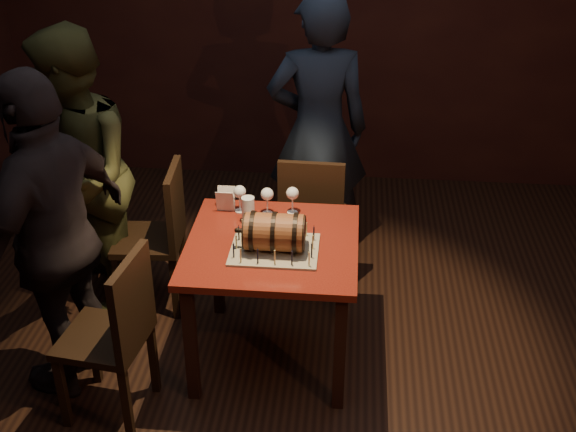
% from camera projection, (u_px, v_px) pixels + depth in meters
% --- Properties ---
extents(room_shell, '(5.04, 5.04, 2.80)m').
position_uv_depth(room_shell, '(287.00, 137.00, 3.36)').
color(room_shell, black).
rests_on(room_shell, ground).
extents(pub_table, '(0.90, 0.90, 0.75)m').
position_uv_depth(pub_table, '(272.00, 260.00, 3.84)').
color(pub_table, '#54130E').
rests_on(pub_table, ground).
extents(cake_board, '(0.45, 0.35, 0.01)m').
position_uv_depth(cake_board, '(275.00, 250.00, 3.71)').
color(cake_board, gray).
rests_on(cake_board, pub_table).
extents(barrel_cake, '(0.36, 0.21, 0.21)m').
position_uv_depth(barrel_cake, '(274.00, 232.00, 3.66)').
color(barrel_cake, brown).
rests_on(barrel_cake, cake_board).
extents(birthday_candles, '(0.40, 0.30, 0.09)m').
position_uv_depth(birthday_candles, '(274.00, 242.00, 3.68)').
color(birthday_candles, '#F3E291').
rests_on(birthday_candles, cake_board).
extents(wine_glass_left, '(0.07, 0.07, 0.16)m').
position_uv_depth(wine_glass_left, '(240.00, 193.00, 4.02)').
color(wine_glass_left, silver).
rests_on(wine_glass_left, pub_table).
extents(wine_glass_mid, '(0.07, 0.07, 0.16)m').
position_uv_depth(wine_glass_mid, '(267.00, 195.00, 4.00)').
color(wine_glass_mid, silver).
rests_on(wine_glass_mid, pub_table).
extents(wine_glass_right, '(0.07, 0.07, 0.16)m').
position_uv_depth(wine_glass_right, '(292.00, 194.00, 4.00)').
color(wine_glass_right, silver).
rests_on(wine_glass_right, pub_table).
extents(pint_of_ale, '(0.07, 0.07, 0.15)m').
position_uv_depth(pint_of_ale, '(248.00, 210.00, 3.94)').
color(pint_of_ale, silver).
rests_on(pint_of_ale, pub_table).
extents(menu_card, '(0.10, 0.05, 0.13)m').
position_uv_depth(menu_card, '(226.00, 200.00, 4.06)').
color(menu_card, white).
rests_on(menu_card, pub_table).
extents(chair_back, '(0.41, 0.41, 0.93)m').
position_uv_depth(chair_back, '(312.00, 215.00, 4.51)').
color(chair_back, black).
rests_on(chair_back, ground).
extents(chair_left_rear, '(0.43, 0.43, 0.93)m').
position_uv_depth(chair_left_rear, '(161.00, 230.00, 4.35)').
color(chair_left_rear, black).
rests_on(chair_left_rear, ground).
extents(chair_left_front, '(0.45, 0.45, 0.93)m').
position_uv_depth(chair_left_front, '(117.00, 329.00, 3.51)').
color(chair_left_front, black).
rests_on(chair_left_front, ground).
extents(person_back, '(0.72, 0.53, 1.82)m').
position_uv_depth(person_back, '(318.00, 131.00, 4.69)').
color(person_back, black).
rests_on(person_back, ground).
extents(person_left_rear, '(0.93, 1.03, 1.75)m').
position_uv_depth(person_left_rear, '(77.00, 178.00, 4.17)').
color(person_left_rear, '#37391C').
rests_on(person_left_rear, ground).
extents(person_left_front, '(0.71, 1.11, 1.75)m').
position_uv_depth(person_left_front, '(56.00, 238.00, 3.58)').
color(person_left_front, black).
rests_on(person_left_front, ground).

